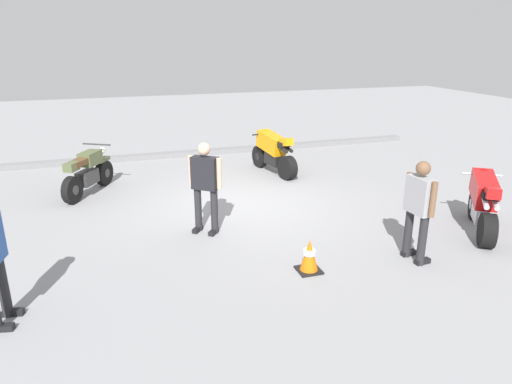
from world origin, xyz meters
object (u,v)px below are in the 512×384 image
at_px(motorcycle_orange_sportbike, 273,151).
at_px(person_in_black_shirt, 205,182).
at_px(traffic_cone, 309,256).
at_px(motorcycle_olive_vintage, 88,173).
at_px(motorcycle_red_sportbike, 483,201).
at_px(person_in_gray_shirt, 419,206).

distance_m(motorcycle_orange_sportbike, person_in_black_shirt, 4.14).
height_order(motorcycle_orange_sportbike, traffic_cone, motorcycle_orange_sportbike).
xyz_separation_m(motorcycle_olive_vintage, motorcycle_red_sportbike, (6.92, -4.53, 0.11)).
distance_m(motorcycle_red_sportbike, person_in_black_shirt, 5.07).
distance_m(motorcycle_orange_sportbike, traffic_cone, 5.44).
relative_size(person_in_gray_shirt, traffic_cone, 3.13).
height_order(motorcycle_red_sportbike, traffic_cone, motorcycle_red_sportbike).
xyz_separation_m(motorcycle_orange_sportbike, motorcycle_red_sportbike, (2.32, -4.84, 0.00)).
bearing_deg(motorcycle_red_sportbike, motorcycle_orange_sportbike, 59.84).
xyz_separation_m(motorcycle_orange_sportbike, traffic_cone, (-1.31, -5.27, -0.33)).
bearing_deg(motorcycle_orange_sportbike, motorcycle_red_sportbike, -167.02).
distance_m(person_in_black_shirt, traffic_cone, 2.41).
bearing_deg(person_in_black_shirt, person_in_gray_shirt, 92.39).
height_order(motorcycle_olive_vintage, traffic_cone, motorcycle_olive_vintage).
height_order(motorcycle_olive_vintage, motorcycle_red_sportbike, motorcycle_red_sportbike).
xyz_separation_m(person_in_gray_shirt, person_in_black_shirt, (-2.93, 2.16, 0.02)).
height_order(motorcycle_orange_sportbike, motorcycle_red_sportbike, same).
xyz_separation_m(motorcycle_olive_vintage, person_in_black_shirt, (2.11, -2.98, 0.47)).
height_order(motorcycle_olive_vintage, person_in_gray_shirt, person_in_gray_shirt).
distance_m(motorcycle_olive_vintage, motorcycle_orange_sportbike, 4.61).
distance_m(motorcycle_orange_sportbike, person_in_gray_shirt, 5.48).
distance_m(motorcycle_red_sportbike, person_in_gray_shirt, 2.01).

